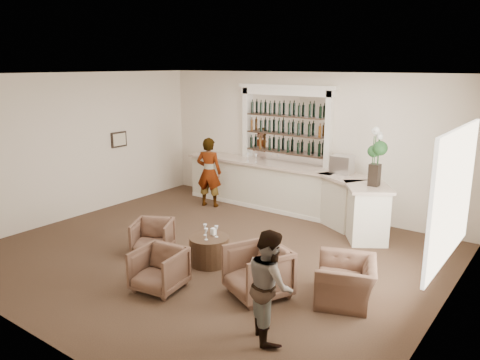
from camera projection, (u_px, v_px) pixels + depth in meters
name	position (u px, v px, depth m)	size (l,w,h in m)	color
ground	(212.00, 254.00, 8.81)	(8.00, 8.00, 0.00)	brown
room_shell	(241.00, 127.00, 8.71)	(8.04, 7.02, 3.32)	beige
bar_counter	(287.00, 190.00, 11.11)	(5.72, 1.80, 1.14)	white
back_bar_alcove	(285.00, 126.00, 11.27)	(2.64, 0.25, 3.00)	white
cocktail_table	(209.00, 250.00, 8.32)	(0.72, 0.72, 0.50)	#432A1D
sommelier	(209.00, 172.00, 11.58)	(0.63, 0.42, 1.74)	gray
guest	(270.00, 285.00, 5.97)	(0.71, 0.56, 1.47)	gray
armchair_left	(153.00, 237.00, 8.76)	(0.69, 0.71, 0.65)	brown
armchair_center	(159.00, 269.00, 7.34)	(0.72, 0.74, 0.68)	brown
armchair_right	(258.00, 272.00, 7.14)	(0.84, 0.87, 0.79)	brown
armchair_far	(346.00, 281.00, 6.99)	(0.99, 0.86, 0.64)	brown
espresso_machine	(342.00, 164.00, 10.24)	(0.45, 0.38, 0.39)	silver
flower_vase	(376.00, 153.00, 9.07)	(0.31, 0.31, 1.16)	black
wine_glass_bar_left	(248.00, 157.00, 11.53)	(0.07, 0.07, 0.21)	white
wine_glass_bar_right	(256.00, 158.00, 11.41)	(0.07, 0.07, 0.21)	white
wine_glass_tbl_a	(205.00, 230.00, 8.33)	(0.07, 0.07, 0.21)	white
wine_glass_tbl_b	(216.00, 231.00, 8.24)	(0.07, 0.07, 0.21)	white
wine_glass_tbl_c	(206.00, 234.00, 8.11)	(0.07, 0.07, 0.21)	white
napkin_holder	(213.00, 231.00, 8.37)	(0.08, 0.08, 0.12)	white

